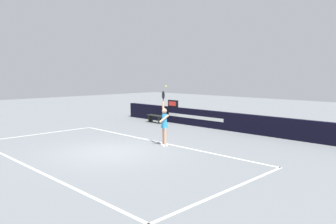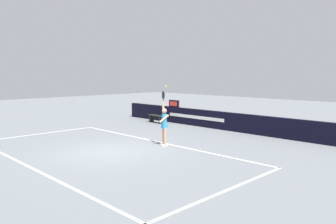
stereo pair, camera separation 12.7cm
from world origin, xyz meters
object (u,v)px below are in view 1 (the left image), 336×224
(tennis_ball, at_px, (166,86))
(speed_display, at_px, (173,104))
(tennis_player, at_px, (164,123))
(courtside_bench_near, at_px, (155,117))

(tennis_ball, bearing_deg, speed_display, 131.61)
(tennis_player, distance_m, courtside_bench_near, 6.56)
(courtside_bench_near, bearing_deg, speed_display, 53.90)
(tennis_ball, distance_m, courtside_bench_near, 7.07)
(tennis_player, bearing_deg, tennis_ball, -25.00)
(speed_display, distance_m, courtside_bench_near, 1.38)
(tennis_player, xyz_separation_m, courtside_bench_near, (-5.04, 4.17, -0.59))
(speed_display, relative_size, tennis_ball, 11.39)
(tennis_player, distance_m, tennis_ball, 1.57)
(tennis_player, height_order, tennis_ball, tennis_ball)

